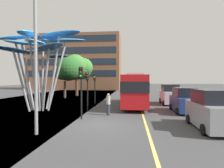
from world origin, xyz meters
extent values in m
cube|color=#424244|center=(0.00, 0.00, -0.05)|extent=(120.00, 240.00, 0.10)
cube|color=#E0D666|center=(3.00, 0.00, 0.00)|extent=(0.16, 144.00, 0.01)
cube|color=red|center=(2.44, 9.41, 1.88)|extent=(2.74, 10.72, 3.06)
cube|color=black|center=(2.44, 9.41, 2.31)|extent=(2.77, 10.82, 0.98)
cube|color=yellow|center=(2.56, 14.67, 3.11)|extent=(1.37, 0.13, 0.36)
cube|color=#B2B2B7|center=(2.44, 9.41, 3.53)|extent=(1.95, 3.77, 0.24)
cylinder|color=black|center=(3.76, 12.68, 0.48)|extent=(0.30, 0.97, 0.96)
cylinder|color=black|center=(1.27, 12.74, 0.48)|extent=(0.30, 0.97, 0.96)
cylinder|color=black|center=(3.61, 6.45, 0.48)|extent=(0.30, 0.97, 0.96)
cylinder|color=black|center=(1.13, 6.50, 0.48)|extent=(0.30, 0.97, 0.96)
cylinder|color=#9EA0A5|center=(-5.26, 5.06, 3.58)|extent=(1.48, 0.43, 7.20)
ellipsoid|color=#2D7FD1|center=(-4.63, 4.96, 7.17)|extent=(4.27, 1.85, 0.90)
cylinder|color=#9EA0A5|center=(-5.28, 6.00, 3.45)|extent=(1.87, 1.04, 6.96)
ellipsoid|color=#2D7FD1|center=(-4.48, 6.38, 6.91)|extent=(4.03, 2.73, 0.65)
cylinder|color=#9EA0A5|center=(-6.16, 6.84, 2.73)|extent=(0.85, 1.84, 5.51)
ellipsoid|color=#2D7FD1|center=(-5.86, 7.63, 5.45)|extent=(2.47, 3.27, 0.69)
cylinder|color=#9EA0A5|center=(-7.13, 6.67, 3.48)|extent=(0.50, 1.12, 6.99)
ellipsoid|color=#4299E0|center=(-7.26, 7.11, 6.96)|extent=(2.45, 4.29, 0.97)
cylinder|color=#9EA0A5|center=(-7.56, 6.26, 2.97)|extent=(1.19, 1.34, 5.99)
ellipsoid|color=#4CA3E5|center=(-8.01, 6.79, 5.95)|extent=(3.72, 4.02, 0.94)
cylinder|color=#9EA0A5|center=(-8.52, 5.41, 3.54)|extent=(2.06, 0.33, 7.14)
ellipsoid|color=#388EDB|center=(-9.45, 5.47, 7.09)|extent=(3.90, 1.55, 0.57)
cylinder|color=#9EA0A5|center=(-7.92, 5.19, 3.25)|extent=(1.36, 0.32, 6.53)
ellipsoid|color=#4299E0|center=(-8.49, 5.13, 6.50)|extent=(3.65, 1.77, 0.88)
cylinder|color=#9EA0A5|center=(-7.86, 4.02, 2.79)|extent=(1.17, 1.29, 5.62)
ellipsoid|color=#2D7FD1|center=(-8.31, 3.51, 5.57)|extent=(3.38, 3.63, 0.74)
cylinder|color=#9EA0A5|center=(-6.74, 4.07, 3.45)|extent=(0.21, 1.71, 6.95)
ellipsoid|color=#4299E0|center=(-6.75, 3.31, 6.91)|extent=(1.30, 2.87, 0.73)
cylinder|color=#9EA0A5|center=(-6.37, 4.17, 3.11)|extent=(0.74, 1.74, 6.26)
ellipsoid|color=#4299E0|center=(-6.12, 3.42, 6.21)|extent=(2.52, 3.58, 0.90)
cylinder|color=#9EA0A5|center=(-5.80, 4.48, 2.91)|extent=(1.37, 1.23, 5.86)
ellipsoid|color=#388EDB|center=(-5.25, 4.01, 5.81)|extent=(4.22, 3.95, 0.52)
cylinder|color=black|center=(-1.68, 1.61, 1.95)|extent=(0.12, 0.12, 3.89)
cube|color=black|center=(-1.68, 1.47, 3.49)|extent=(0.28, 0.24, 0.80)
sphere|color=#390706|center=(-1.68, 1.34, 3.75)|extent=(0.18, 0.18, 0.18)
sphere|color=#3A2707|center=(-1.68, 1.34, 3.49)|extent=(0.18, 0.18, 0.18)
sphere|color=green|center=(-1.68, 1.34, 3.23)|extent=(0.18, 0.18, 0.18)
cylinder|color=black|center=(-2.14, 5.56, 1.85)|extent=(0.12, 0.12, 3.69)
cube|color=black|center=(-2.14, 5.42, 3.29)|extent=(0.28, 0.24, 0.80)
sphere|color=red|center=(-2.14, 5.29, 3.55)|extent=(0.18, 0.18, 0.18)
sphere|color=#3A2707|center=(-2.14, 5.29, 3.29)|extent=(0.18, 0.18, 0.18)
sphere|color=black|center=(-2.14, 5.29, 3.03)|extent=(0.18, 0.18, 0.18)
cylinder|color=black|center=(-2.36, 10.38, 1.83)|extent=(0.12, 0.12, 3.65)
cube|color=black|center=(-2.36, 10.24, 3.25)|extent=(0.28, 0.24, 0.80)
sphere|color=#390706|center=(-2.36, 10.11, 3.51)|extent=(0.18, 0.18, 0.18)
sphere|color=orange|center=(-2.36, 10.11, 3.25)|extent=(0.18, 0.18, 0.18)
sphere|color=black|center=(-2.36, 10.11, 2.99)|extent=(0.18, 0.18, 0.18)
cube|color=gray|center=(6.81, -0.41, 0.87)|extent=(1.83, 4.43, 1.38)
cube|color=black|center=(6.81, -0.41, 1.97)|extent=(1.69, 2.44, 0.82)
cylinder|color=black|center=(7.73, 0.96, 0.30)|extent=(0.20, 0.60, 0.60)
cylinder|color=black|center=(5.89, 0.96, 0.30)|extent=(0.20, 0.60, 0.60)
cylinder|color=black|center=(5.89, -1.79, 0.30)|extent=(0.20, 0.60, 0.60)
cube|color=navy|center=(6.82, 5.55, 0.80)|extent=(1.85, 4.29, 1.23)
cube|color=black|center=(6.82, 5.55, 1.83)|extent=(1.70, 2.36, 0.83)
cylinder|color=black|center=(7.74, 6.87, 0.30)|extent=(0.20, 0.60, 0.60)
cylinder|color=black|center=(5.89, 6.87, 0.30)|extent=(0.20, 0.60, 0.60)
cylinder|color=black|center=(7.74, 4.22, 0.30)|extent=(0.20, 0.60, 0.60)
cylinder|color=black|center=(5.89, 4.22, 0.30)|extent=(0.20, 0.60, 0.60)
cube|color=silver|center=(6.63, 11.23, 0.87)|extent=(1.90, 4.16, 1.37)
cube|color=black|center=(6.63, 11.23, 1.97)|extent=(1.75, 2.29, 0.83)
cylinder|color=black|center=(7.58, 12.52, 0.30)|extent=(0.20, 0.60, 0.60)
cylinder|color=black|center=(5.68, 12.52, 0.30)|extent=(0.20, 0.60, 0.60)
cylinder|color=black|center=(7.58, 9.95, 0.30)|extent=(0.20, 0.60, 0.60)
cylinder|color=black|center=(5.68, 9.95, 0.30)|extent=(0.20, 0.60, 0.60)
cylinder|color=gray|center=(-3.08, -2.56, 3.95)|extent=(0.18, 0.18, 7.90)
cylinder|color=brown|center=(-8.67, 17.59, 1.35)|extent=(0.36, 0.36, 2.70)
sphere|color=#286028|center=(-7.74, 16.41, 4.65)|extent=(3.80, 3.80, 3.80)
sphere|color=#286028|center=(-8.31, 18.50, 4.35)|extent=(2.41, 2.41, 2.41)
sphere|color=#286028|center=(-8.91, 17.27, 4.44)|extent=(3.08, 3.08, 3.08)
cylinder|color=brown|center=(-7.93, 21.77, 1.82)|extent=(0.51, 0.51, 3.64)
sphere|color=#428438|center=(-8.26, 21.43, 5.48)|extent=(3.12, 3.12, 3.12)
sphere|color=#428438|center=(-7.38, 22.75, 4.93)|extent=(3.95, 3.95, 3.95)
sphere|color=#428438|center=(-8.03, 21.17, 5.46)|extent=(3.97, 3.97, 3.97)
sphere|color=#428438|center=(-8.51, 22.23, 4.57)|extent=(3.34, 3.34, 3.34)
sphere|color=#428438|center=(-6.93, 22.72, 5.23)|extent=(3.50, 3.50, 3.50)
cylinder|color=#2D3342|center=(0.13, 3.40, 0.46)|extent=(0.29, 0.29, 0.91)
cylinder|color=#B2A89E|center=(0.13, 3.40, 1.26)|extent=(0.34, 0.34, 0.69)
sphere|color=tan|center=(0.13, 3.40, 1.71)|extent=(0.22, 0.22, 0.22)
cube|color=brown|center=(-14.82, 44.65, 8.00)|extent=(26.93, 10.05, 16.00)
cube|color=#1E2838|center=(-14.82, 39.60, 4.64)|extent=(25.32, 0.08, 1.79)
cube|color=#1E2838|center=(-14.82, 39.60, 7.84)|extent=(25.32, 0.08, 1.79)
cube|color=#1E2838|center=(-14.82, 39.60, 11.04)|extent=(25.32, 0.08, 1.79)
cube|color=#1E2838|center=(-14.82, 39.60, 14.24)|extent=(25.32, 0.08, 1.79)
camera|label=1|loc=(2.08, -12.45, 2.99)|focal=30.89mm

